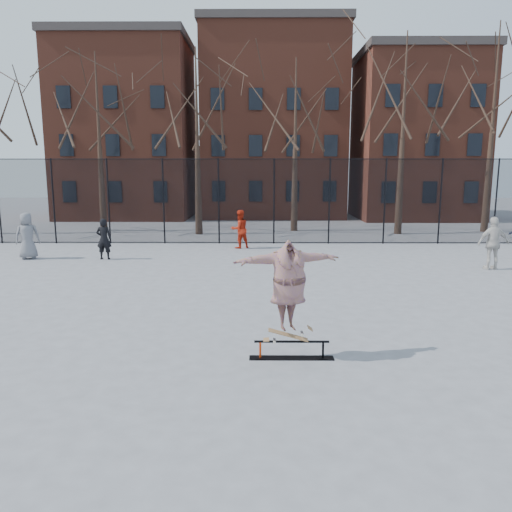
{
  "coord_description": "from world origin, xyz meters",
  "views": [
    {
      "loc": [
        0.53,
        -10.5,
        3.56
      ],
      "look_at": [
        0.44,
        1.5,
        1.43
      ],
      "focal_mm": 35.0,
      "sensor_mm": 36.0,
      "label": 1
    }
  ],
  "objects_px": {
    "skateboard": "(288,338)",
    "skate_rail": "(292,351)",
    "skater": "(289,292)",
    "bystander_grey": "(27,236)",
    "bystander_black": "(104,239)",
    "bystander_red": "(240,229)",
    "bystander_white": "(493,243)"
  },
  "relations": [
    {
      "from": "bystander_black",
      "to": "bystander_white",
      "type": "relative_size",
      "value": 0.86
    },
    {
      "from": "bystander_red",
      "to": "bystander_white",
      "type": "bearing_deg",
      "value": 123.14
    },
    {
      "from": "bystander_grey",
      "to": "bystander_black",
      "type": "height_order",
      "value": "bystander_grey"
    },
    {
      "from": "skater",
      "to": "bystander_red",
      "type": "relative_size",
      "value": 1.21
    },
    {
      "from": "skater",
      "to": "bystander_grey",
      "type": "distance_m",
      "value": 14.23
    },
    {
      "from": "skateboard",
      "to": "bystander_red",
      "type": "xyz_separation_m",
      "value": [
        -1.43,
        13.15,
        0.46
      ]
    },
    {
      "from": "bystander_grey",
      "to": "bystander_black",
      "type": "relative_size",
      "value": 1.14
    },
    {
      "from": "bystander_red",
      "to": "bystander_white",
      "type": "height_order",
      "value": "bystander_white"
    },
    {
      "from": "bystander_black",
      "to": "bystander_grey",
      "type": "bearing_deg",
      "value": -0.9
    },
    {
      "from": "skateboard",
      "to": "skate_rail",
      "type": "bearing_deg",
      "value": 0.0
    },
    {
      "from": "skater",
      "to": "bystander_grey",
      "type": "relative_size",
      "value": 1.13
    },
    {
      "from": "bystander_black",
      "to": "bystander_red",
      "type": "height_order",
      "value": "bystander_red"
    },
    {
      "from": "skateboard",
      "to": "bystander_black",
      "type": "height_order",
      "value": "bystander_black"
    },
    {
      "from": "skate_rail",
      "to": "bystander_grey",
      "type": "relative_size",
      "value": 0.87
    },
    {
      "from": "bystander_black",
      "to": "bystander_white",
      "type": "distance_m",
      "value": 14.48
    },
    {
      "from": "bystander_grey",
      "to": "bystander_white",
      "type": "distance_m",
      "value": 17.5
    },
    {
      "from": "skateboard",
      "to": "bystander_grey",
      "type": "relative_size",
      "value": 0.45
    },
    {
      "from": "bystander_grey",
      "to": "skate_rail",
      "type": "bearing_deg",
      "value": 114.5
    },
    {
      "from": "skate_rail",
      "to": "skater",
      "type": "relative_size",
      "value": 0.77
    },
    {
      "from": "bystander_grey",
      "to": "bystander_red",
      "type": "bearing_deg",
      "value": 179.67
    },
    {
      "from": "bystander_red",
      "to": "skater",
      "type": "bearing_deg",
      "value": 66.53
    },
    {
      "from": "skate_rail",
      "to": "bystander_red",
      "type": "xyz_separation_m",
      "value": [
        -1.5,
        13.15,
        0.72
      ]
    },
    {
      "from": "skater",
      "to": "bystander_grey",
      "type": "bearing_deg",
      "value": 115.02
    },
    {
      "from": "bystander_black",
      "to": "bystander_red",
      "type": "bearing_deg",
      "value": -151.33
    },
    {
      "from": "bystander_grey",
      "to": "skateboard",
      "type": "bearing_deg",
      "value": 114.29
    },
    {
      "from": "bystander_red",
      "to": "bystander_white",
      "type": "distance_m",
      "value": 10.27
    },
    {
      "from": "bystander_grey",
      "to": "bystander_black",
      "type": "distance_m",
      "value": 3.04
    },
    {
      "from": "bystander_grey",
      "to": "bystander_white",
      "type": "relative_size",
      "value": 0.98
    },
    {
      "from": "bystander_red",
      "to": "bystander_white",
      "type": "relative_size",
      "value": 0.91
    },
    {
      "from": "skateboard",
      "to": "skater",
      "type": "xyz_separation_m",
      "value": [
        0.0,
        0.0,
        0.9
      ]
    },
    {
      "from": "skate_rail",
      "to": "skater",
      "type": "distance_m",
      "value": 1.16
    },
    {
      "from": "bystander_black",
      "to": "bystander_red",
      "type": "distance_m",
      "value": 5.93
    }
  ]
}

